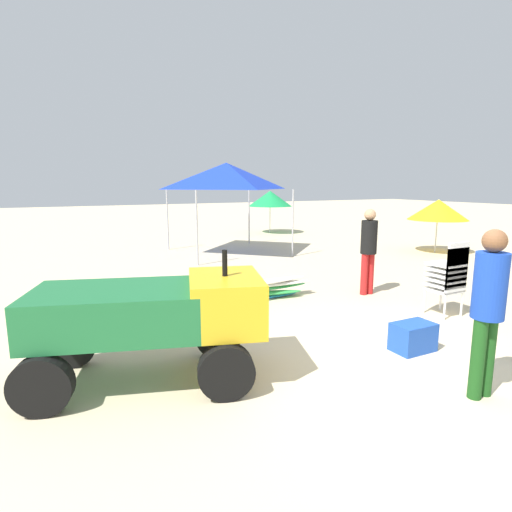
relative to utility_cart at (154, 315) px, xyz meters
name	(u,v)px	position (x,y,z in m)	size (l,w,h in m)	color
ground	(395,364)	(2.77, -0.94, -0.78)	(80.00, 80.00, 0.00)	beige
utility_cart	(154,315)	(0.00, 0.00, 0.00)	(2.79, 1.93, 1.50)	#1E6B38
stacked_plastic_chairs	(450,274)	(4.97, 0.06, -0.04)	(0.48, 0.48, 1.29)	white
surfboard_pile	(259,289)	(2.56, 2.41, -0.57)	(2.22, 0.70, 0.40)	#268CCC
lifeguard_near_left	(369,246)	(4.72, 1.78, 0.22)	(0.32, 0.32, 1.74)	red
lifeguard_near_right	(488,302)	(2.99, -1.91, 0.25)	(0.32, 0.32, 1.79)	#194C19
popup_canopy	(226,176)	(4.14, 7.71, 1.67)	(3.11, 3.11, 2.87)	#B2B2B7
beach_umbrella_left	(270,199)	(7.94, 11.76, 0.77)	(1.96, 1.96, 1.90)	beige
beach_umbrella_mid	(438,210)	(10.21, 4.69, 0.61)	(1.87, 1.87, 1.72)	beige
cooler_box	(413,337)	(3.30, -0.72, -0.59)	(0.56, 0.36, 0.38)	blue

